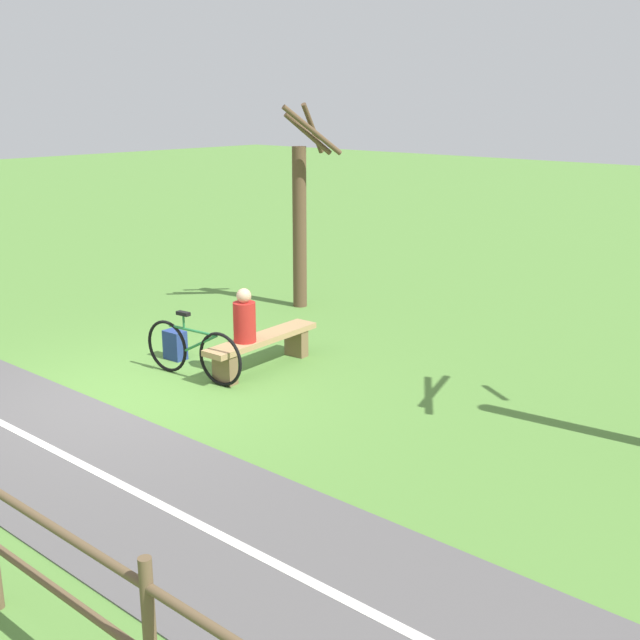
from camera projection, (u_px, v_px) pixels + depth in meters
The scene contains 9 objects.
ground_plane at pixel (136, 395), 10.03m from camera, with size 80.00×80.00×0.00m, color #548438.
paved_path at pixel (273, 563), 6.39m from camera, with size 2.31×36.00×0.02m, color #565454.
path_centre_line at pixel (273, 562), 6.39m from camera, with size 0.10×32.00×0.00m, color silver.
bench at pixel (262, 345), 10.94m from camera, with size 1.99×0.50×0.48m.
person_seated at pixel (244, 318), 10.55m from camera, with size 0.32×0.32×0.74m.
bicycle at pixel (193, 351), 10.54m from camera, with size 0.25×1.71×0.91m.
backpack at pixel (175, 345), 11.38m from camera, with size 0.26×0.33×0.43m.
fence_roadside at pixel (150, 633), 4.49m from camera, with size 0.44×15.03×1.20m.
tree_near_bench at pixel (301, 217), 13.86m from camera, with size 1.09×0.85×3.59m.
Camera 1 is at (5.39, 8.05, 3.65)m, focal length 44.13 mm.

